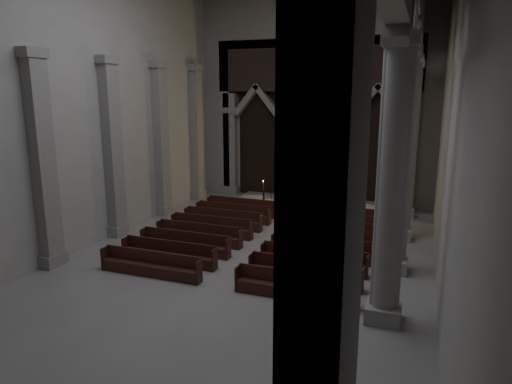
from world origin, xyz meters
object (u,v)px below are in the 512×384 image
Objects in this scene: altar_rail at (302,198)px; worshipper at (334,208)px; candle_stand_left at (263,196)px; pews at (262,240)px; altar at (295,190)px; candle_stand_right at (364,204)px.

worshipper is (2.10, -1.53, -0.00)m from altar_rail.
candle_stand_left is at bearing 165.20° from altar_rail.
pews is at bearing -90.00° from altar_rail.
altar_rail is 2.60m from worshipper.
altar is 2.02m from candle_stand_left.
candle_stand_right reaches higher than altar_rail.
candle_stand_left is 5.94m from candle_stand_right.
worshipper is (4.67, -2.21, 0.24)m from candle_stand_left.
candle_stand_right reaches higher than pews.
pews is at bearing -83.72° from altar.
altar_rail is 3.47× the size of candle_stand_left.
candle_stand_left is 0.14× the size of pews.
candle_stand_right reaches higher than altar.
candle_stand_right is at bearing 80.62° from worshipper.
altar_rail is 2.66m from candle_stand_left.
candle_stand_left is 0.87× the size of candle_stand_right.
altar is 4.55m from worshipper.
candle_stand_left is (-2.56, 0.68, -0.24)m from altar_rail.
candle_stand_left reaches higher than pews.
candle_stand_right is at bearing 65.50° from pews.
candle_stand_right is 0.16× the size of pews.
altar is 2.07m from altar_rail.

